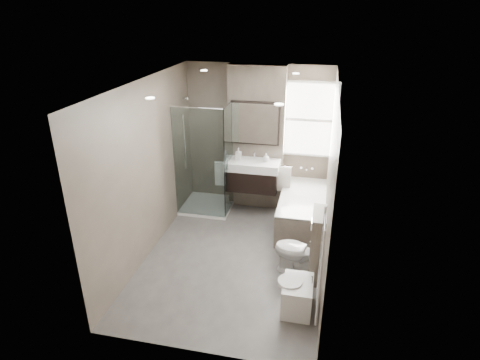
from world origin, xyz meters
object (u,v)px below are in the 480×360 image
(toilet, at_px, (299,251))
(bidet, at_px, (297,295))
(bathtub, at_px, (302,210))
(vanity, at_px, (253,175))

(toilet, height_order, bidet, toilet)
(bidet, bearing_deg, bathtub, 92.44)
(vanity, relative_size, bidet, 1.82)
(bathtub, bearing_deg, vanity, 160.63)
(vanity, xyz_separation_m, bathtub, (0.92, -0.33, -0.43))
(vanity, bearing_deg, bidet, -67.22)
(vanity, distance_m, toilet, 1.96)
(toilet, xyz_separation_m, bidet, (0.04, -0.76, -0.14))
(toilet, bearing_deg, bidet, 15.07)
(vanity, bearing_deg, toilet, -59.63)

